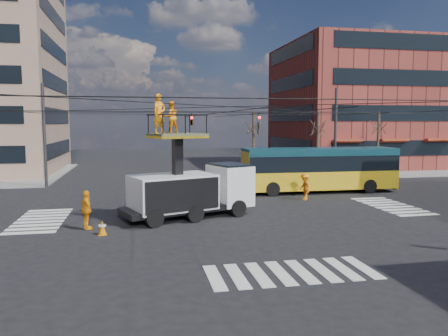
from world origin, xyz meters
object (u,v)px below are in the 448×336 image
worker_ground (87,210)px  city_bus (319,168)px  flagger (305,187)px  traffic_cone (102,228)px  utility_truck (191,179)px

worker_ground → city_bus: bearing=-85.6°
city_bus → flagger: size_ratio=6.39×
worker_ground → flagger: (13.05, 5.42, -0.06)m
worker_ground → flagger: size_ratio=1.07×
flagger → traffic_cone: bearing=-69.3°
city_bus → flagger: city_bus is taller
traffic_cone → flagger: size_ratio=0.38×
traffic_cone → utility_truck: bearing=33.6°
utility_truck → flagger: size_ratio=4.22×
utility_truck → city_bus: bearing=13.1°
city_bus → traffic_cone: bearing=-145.9°
utility_truck → traffic_cone: utility_truck is taller
city_bus → utility_truck: bearing=-146.1°
worker_ground → traffic_cone: bearing=-171.1°
utility_truck → city_bus: 12.11m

